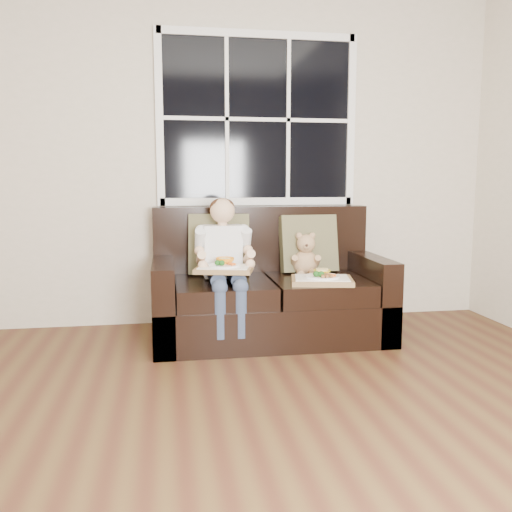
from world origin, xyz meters
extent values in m
plane|color=#4F361B|center=(0.00, 0.00, 0.00)|extent=(5.00, 5.00, 0.00)
cube|color=beige|center=(0.00, 2.50, 1.35)|extent=(4.50, 0.02, 2.70)
cube|color=black|center=(0.30, 2.48, 1.65)|extent=(1.50, 0.02, 1.25)
cube|color=white|center=(0.30, 2.47, 0.99)|extent=(1.58, 0.04, 0.06)
cube|color=white|center=(0.30, 2.47, 2.30)|extent=(1.58, 0.04, 0.06)
cube|color=white|center=(-0.48, 2.47, 1.65)|extent=(0.06, 0.04, 1.37)
cube|color=white|center=(1.08, 2.47, 1.65)|extent=(0.06, 0.04, 1.37)
cube|color=white|center=(0.30, 2.47, 1.65)|extent=(1.50, 0.03, 0.03)
cube|color=black|center=(0.30, 1.95, 0.15)|extent=(1.70, 0.90, 0.30)
cube|color=black|center=(-0.48, 1.95, 0.30)|extent=(0.15, 0.90, 0.60)
cube|color=black|center=(1.07, 1.95, 0.30)|extent=(0.15, 0.90, 0.60)
cube|color=black|center=(0.30, 2.33, 0.63)|extent=(1.70, 0.18, 0.66)
cube|color=black|center=(-0.05, 1.87, 0.38)|extent=(0.68, 0.72, 0.15)
cube|color=black|center=(0.65, 1.87, 0.38)|extent=(0.68, 0.72, 0.15)
cube|color=brown|center=(-0.05, 2.17, 0.68)|extent=(0.48, 0.27, 0.47)
cube|color=brown|center=(0.65, 2.17, 0.67)|extent=(0.45, 0.22, 0.46)
cube|color=white|center=(-0.04, 2.00, 0.65)|extent=(0.28, 0.17, 0.38)
sphere|color=#E5B58C|center=(-0.04, 1.99, 0.95)|extent=(0.18, 0.18, 0.18)
ellipsoid|color=#3C2113|center=(-0.04, 2.00, 0.97)|extent=(0.18, 0.18, 0.13)
cylinder|color=#313D56|center=(-0.11, 1.79, 0.50)|extent=(0.11, 0.34, 0.11)
cylinder|color=#313D56|center=(0.03, 1.79, 0.50)|extent=(0.11, 0.34, 0.11)
cylinder|color=#313D56|center=(-0.11, 1.54, 0.29)|extent=(0.09, 0.09, 0.32)
cylinder|color=#313D56|center=(0.03, 1.54, 0.29)|extent=(0.09, 0.09, 0.32)
cylinder|color=#E5B58C|center=(-0.21, 1.87, 0.69)|extent=(0.07, 0.34, 0.27)
cylinder|color=#E5B58C|center=(0.12, 1.87, 0.69)|extent=(0.07, 0.34, 0.27)
ellipsoid|color=tan|center=(0.60, 2.07, 0.54)|extent=(0.21, 0.19, 0.20)
sphere|color=tan|center=(0.60, 2.05, 0.69)|extent=(0.16, 0.16, 0.14)
sphere|color=tan|center=(0.55, 2.06, 0.75)|extent=(0.05, 0.05, 0.05)
sphere|color=tan|center=(0.65, 2.06, 0.75)|extent=(0.05, 0.05, 0.05)
sphere|color=tan|center=(0.60, 2.00, 0.67)|extent=(0.05, 0.05, 0.05)
sphere|color=black|center=(0.60, 1.98, 0.68)|extent=(0.02, 0.02, 0.02)
cylinder|color=tan|center=(0.55, 1.96, 0.48)|extent=(0.07, 0.12, 0.05)
cylinder|color=tan|center=(0.64, 1.96, 0.48)|extent=(0.07, 0.12, 0.05)
cube|color=#A37C4A|center=(-0.06, 1.73, 0.56)|extent=(0.44, 0.38, 0.03)
cube|color=white|center=(-0.06, 1.73, 0.58)|extent=(0.39, 0.32, 0.01)
cylinder|color=white|center=(-0.06, 1.72, 0.59)|extent=(0.22, 0.22, 0.01)
imported|color=orange|center=(-0.05, 1.76, 0.62)|extent=(0.15, 0.15, 0.04)
cylinder|color=#EAD67F|center=(-0.05, 1.76, 0.62)|extent=(0.08, 0.08, 0.02)
ellipsoid|color=#25591C|center=(-0.11, 1.69, 0.61)|extent=(0.04, 0.04, 0.04)
ellipsoid|color=#25591C|center=(-0.08, 1.67, 0.61)|extent=(0.04, 0.04, 0.04)
cylinder|color=orange|center=(-0.02, 1.68, 0.60)|extent=(0.04, 0.06, 0.01)
cube|color=#A37C4A|center=(0.62, 1.69, 0.47)|extent=(0.48, 0.41, 0.04)
cube|color=white|center=(0.62, 1.69, 0.49)|extent=(0.42, 0.35, 0.01)
cylinder|color=white|center=(0.62, 1.68, 0.50)|extent=(0.24, 0.24, 0.02)
imported|color=yellow|center=(0.63, 1.73, 0.52)|extent=(0.14, 0.14, 0.03)
cylinder|color=#EAD67F|center=(0.63, 1.73, 0.53)|extent=(0.09, 0.09, 0.02)
ellipsoid|color=#25591C|center=(0.57, 1.64, 0.53)|extent=(0.04, 0.04, 0.04)
ellipsoid|color=#25591C|center=(0.60, 1.63, 0.53)|extent=(0.04, 0.04, 0.04)
cylinder|color=orange|center=(0.67, 1.64, 0.51)|extent=(0.05, 0.06, 0.02)
cylinder|color=#985831|center=(0.62, 1.62, 0.52)|extent=(0.03, 0.09, 0.02)
camera|label=1|loc=(-0.45, -1.92, 1.17)|focal=38.00mm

